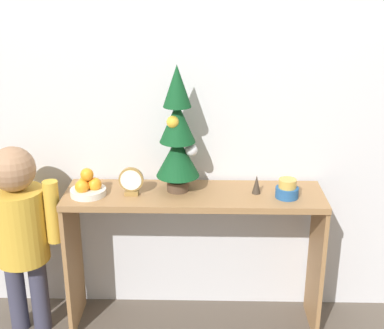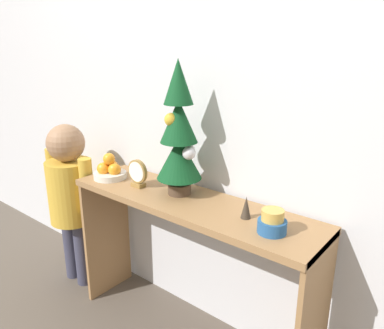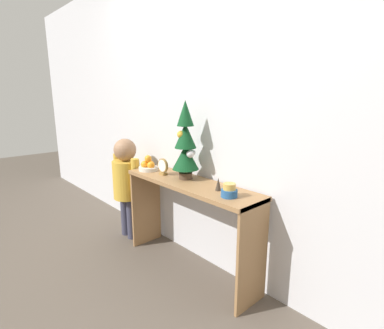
{
  "view_description": "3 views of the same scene",
  "coord_description": "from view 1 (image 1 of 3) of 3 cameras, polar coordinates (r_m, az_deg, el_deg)",
  "views": [
    {
      "loc": [
        0.04,
        -2.16,
        1.74
      ],
      "look_at": [
        -0.01,
        0.19,
        0.86
      ],
      "focal_mm": 50.0,
      "sensor_mm": 36.0,
      "label": 1
    },
    {
      "loc": [
        0.99,
        -1.01,
        1.37
      ],
      "look_at": [
        0.01,
        0.18,
        0.89
      ],
      "focal_mm": 35.0,
      "sensor_mm": 36.0,
      "label": 2
    },
    {
      "loc": [
        1.62,
        -1.27,
        1.37
      ],
      "look_at": [
        0.04,
        0.16,
        0.87
      ],
      "focal_mm": 28.0,
      "sensor_mm": 36.0,
      "label": 3
    }
  ],
  "objects": [
    {
      "name": "back_wall",
      "position": [
        2.58,
        0.34,
        9.55
      ],
      "size": [
        7.0,
        0.05,
        2.5
      ],
      "primitive_type": "cube",
      "color": "silver",
      "rests_on": "ground_plane"
    },
    {
      "name": "child_figure",
      "position": [
        2.67,
        -17.93,
        -6.02
      ],
      "size": [
        0.4,
        0.26,
        0.97
      ],
      "color": "#38384C",
      "rests_on": "ground_plane"
    },
    {
      "name": "console_table",
      "position": [
        2.6,
        0.22,
        -6.32
      ],
      "size": [
        1.23,
        0.33,
        0.73
      ],
      "color": "olive",
      "rests_on": "ground_plane"
    },
    {
      "name": "singing_bowl",
      "position": [
        2.51,
        10.11,
        -2.64
      ],
      "size": [
        0.11,
        0.11,
        0.09
      ],
      "color": "#235189",
      "rests_on": "console_table"
    },
    {
      "name": "fruit_bowl",
      "position": [
        2.54,
        -11.06,
        -2.33
      ],
      "size": [
        0.17,
        0.17,
        0.13
      ],
      "color": "silver",
      "rests_on": "console_table"
    },
    {
      "name": "figurine",
      "position": [
        2.53,
        6.9,
        -2.12
      ],
      "size": [
        0.04,
        0.04,
        0.09
      ],
      "color": "#382D23",
      "rests_on": "console_table"
    },
    {
      "name": "desk_clock",
      "position": [
        2.5,
        -6.5,
        -1.83
      ],
      "size": [
        0.12,
        0.04,
        0.14
      ],
      "color": "olive",
      "rests_on": "console_table"
    },
    {
      "name": "mini_tree",
      "position": [
        2.46,
        -1.55,
        3.28
      ],
      "size": [
        0.2,
        0.2,
        0.6
      ],
      "color": "#4C3828",
      "rests_on": "console_table"
    }
  ]
}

